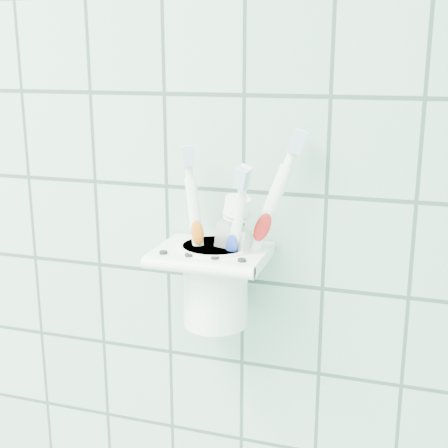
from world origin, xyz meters
name	(u,v)px	position (x,y,z in m)	size (l,w,h in m)	color
holder_bracket	(212,256)	(0.63, 1.15, 1.29)	(0.12, 0.10, 0.04)	white
cup	(215,281)	(0.64, 1.16, 1.26)	(0.08, 0.08, 0.09)	white
toothbrush_pink	(206,235)	(0.63, 1.14, 1.32)	(0.04, 0.03, 0.19)	white
toothbrush_blue	(224,223)	(0.65, 1.14, 1.33)	(0.08, 0.04, 0.22)	white
toothbrush_orange	(224,230)	(0.64, 1.17, 1.32)	(0.05, 0.06, 0.19)	white
toothpaste_tube	(222,245)	(0.64, 1.16, 1.30)	(0.06, 0.04, 0.15)	silver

